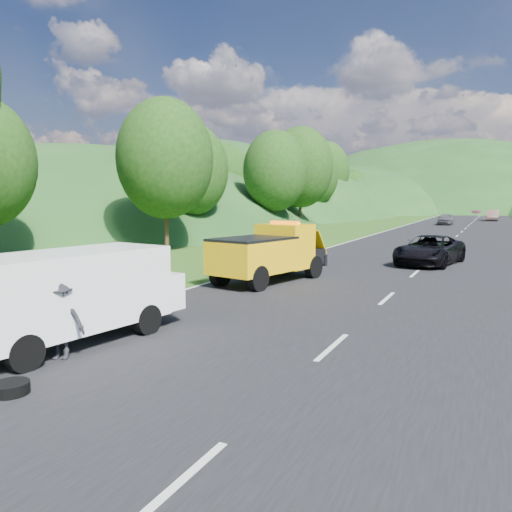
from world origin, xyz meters
The scene contains 15 objects.
ground centered at (0.00, 0.00, 0.00)m, with size 320.00×320.00×0.00m, color #38661E.
road_surface centered at (3.00, 40.00, 0.01)m, with size 14.00×200.00×0.02m, color black.
tree_line_left centered at (-19.00, 60.00, 0.00)m, with size 14.00×140.00×14.00m, color #2D5318, non-canonical shape.
hills_backdrop centered at (6.50, 134.70, 0.00)m, with size 201.00×288.60×44.00m, color #2D5B23, non-canonical shape.
tow_truck centered at (-1.88, 5.39, 1.17)m, with size 3.13×5.84×2.38m.
white_van centered at (-2.47, -4.32, 1.20)m, with size 3.38×6.28×2.13m.
woman centered at (-3.99, 1.35, 0.00)m, with size 0.54×0.39×1.48m, color white.
child centered at (-2.36, -1.26, 0.00)m, with size 0.48×0.37×0.98m, color tan.
worker centered at (-1.81, -5.25, 0.00)m, with size 1.07×0.62×1.66m, color black.
suitcase centered at (-5.11, 0.52, 0.29)m, with size 0.37×0.20×0.59m, color #68644E.
spare_tire centered at (-1.10, -6.98, 0.00)m, with size 0.61×0.61×0.20m, color black.
passing_suv centered at (3.18, 13.50, 0.00)m, with size 2.40×5.21×1.45m, color black.
dist_car_a centered at (0.30, 52.71, 0.00)m, with size 1.66×4.12×1.40m, color #4B4A4F.
dist_car_b centered at (5.33, 67.01, 0.00)m, with size 1.66×4.76×1.57m, color brown.
dist_car_c centered at (2.18, 92.29, 0.00)m, with size 2.14×5.27×1.53m, color #A5526C.
Camera 1 is at (6.21, -12.47, 3.34)m, focal length 35.00 mm.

